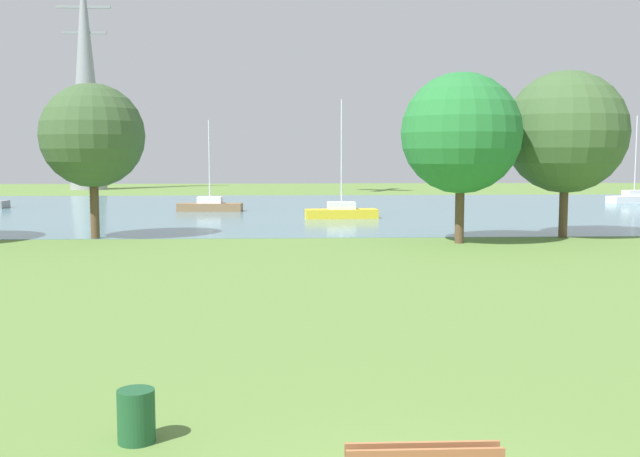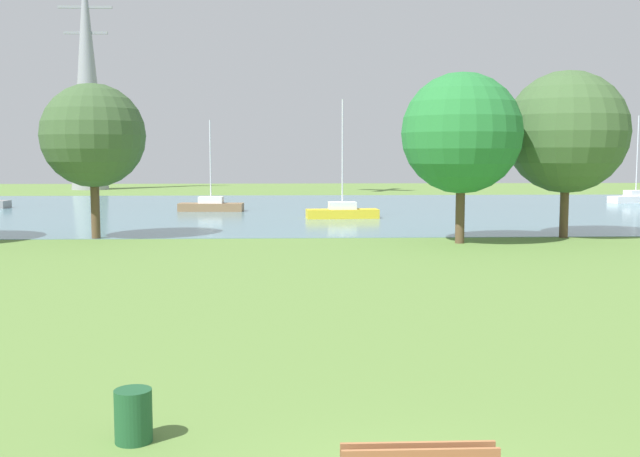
{
  "view_description": "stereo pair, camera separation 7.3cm",
  "coord_description": "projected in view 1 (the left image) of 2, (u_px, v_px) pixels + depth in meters",
  "views": [
    {
      "loc": [
        -1.56,
        -8.21,
        4.29
      ],
      "look_at": [
        -0.29,
        19.68,
        1.53
      ],
      "focal_mm": 42.23,
      "sensor_mm": 36.0,
      "label": 1
    },
    {
      "loc": [
        -1.49,
        -8.21,
        4.29
      ],
      "look_at": [
        -0.29,
        19.68,
        1.53
      ],
      "focal_mm": 42.23,
      "sensor_mm": 36.0,
      "label": 2
    }
  ],
  "objects": [
    {
      "name": "ground_plane",
      "position": [
        325.0,
        260.0,
        30.52
      ],
      "size": [
        160.0,
        160.0,
        0.0
      ],
      "primitive_type": "plane",
      "color": "olive"
    },
    {
      "name": "litter_bin",
      "position": [
        136.0,
        416.0,
        11.22
      ],
      "size": [
        0.56,
        0.56,
        0.8
      ],
      "primitive_type": "cylinder",
      "color": "#1E512D",
      "rests_on": "ground"
    },
    {
      "name": "water_surface",
      "position": [
        306.0,
        209.0,
        58.36
      ],
      "size": [
        140.0,
        40.0,
        0.02
      ],
      "primitive_type": "cube",
      "color": "slate",
      "rests_on": "ground"
    },
    {
      "name": "sailboat_white",
      "position": [
        634.0,
        198.0,
        66.29
      ],
      "size": [
        5.02,
        2.62,
        7.62
      ],
      "color": "white",
      "rests_on": "water_surface"
    },
    {
      "name": "sailboat_brown",
      "position": [
        210.0,
        205.0,
        56.42
      ],
      "size": [
        4.89,
        1.82,
        6.81
      ],
      "color": "brown",
      "rests_on": "water_surface"
    },
    {
      "name": "sailboat_yellow",
      "position": [
        341.0,
        211.0,
        50.28
      ],
      "size": [
        4.9,
        1.84,
        7.87
      ],
      "color": "yellow",
      "rests_on": "water_surface"
    },
    {
      "name": "tree_east_far",
      "position": [
        92.0,
        136.0,
        37.72
      ],
      "size": [
        5.21,
        5.21,
        7.83
      ],
      "color": "brown",
      "rests_on": "ground"
    },
    {
      "name": "tree_mid_shore",
      "position": [
        461.0,
        133.0,
        35.86
      ],
      "size": [
        5.78,
        5.78,
        8.18
      ],
      "color": "brown",
      "rests_on": "ground"
    },
    {
      "name": "tree_west_far",
      "position": [
        566.0,
        132.0,
        38.31
      ],
      "size": [
        6.23,
        6.23,
        8.53
      ],
      "color": "brown",
      "rests_on": "ground"
    },
    {
      "name": "electricity_pylon",
      "position": [
        85.0,
        76.0,
        90.12
      ],
      "size": [
        6.4,
        4.4,
        27.14
      ],
      "color": "gray",
      "rests_on": "ground"
    }
  ]
}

